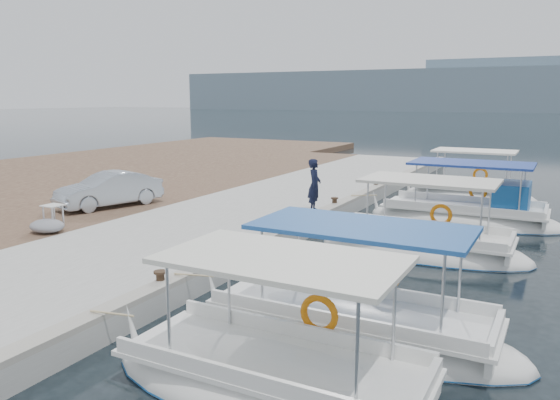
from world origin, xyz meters
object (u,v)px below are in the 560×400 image
object	(u,v)px
fishing_caique_d	(466,218)
fisherman	(314,185)
fishing_caique_e	(469,197)
fishing_caique_b	(351,332)
parked_car	(109,190)
fishing_caique_a	(274,387)
fishing_caique_c	(421,250)

from	to	relation	value
fishing_caique_d	fisherman	distance (m)	5.75
fisherman	fishing_caique_e	bearing A→B (deg)	-40.74
fishing_caique_d	fishing_caique_e	size ratio (longest dim) A/B	1.20
fishing_caique_b	fishing_caique_e	distance (m)	16.19
fishing_caique_e	fishing_caique_d	bearing A→B (deg)	-82.10
fishing_caique_b	fishing_caique_d	size ratio (longest dim) A/B	0.94
fisherman	fishing_caique_d	bearing A→B (deg)	-72.11
fishing_caique_d	parked_car	xyz separation A→B (m)	(-11.96, -5.63, 0.95)
fishing_caique_b	fishing_caique_d	distance (m)	11.21
parked_car	fishing_caique_b	bearing A→B (deg)	-7.74
fishing_caique_a	fishing_caique_c	bearing A→B (deg)	88.94
fisherman	parked_car	bearing A→B (deg)	97.85
fishing_caique_a	fishing_caique_b	xyz separation A→B (m)	(0.35, 2.44, -0.00)
fisherman	fishing_caique_c	bearing A→B (deg)	-127.49
fishing_caique_a	fishing_caique_d	size ratio (longest dim) A/B	0.84
fishing_caique_b	fisherman	xyz separation A→B (m)	(-4.51, 8.32, 1.32)
fishing_caique_e	fisherman	size ratio (longest dim) A/B	3.07
fishing_caique_d	fisherman	size ratio (longest dim) A/B	3.69
fishing_caique_a	fishing_caique_e	xyz separation A→B (m)	(-0.04, 18.62, -0.00)
fishing_caique_e	fishing_caique_c	bearing A→B (deg)	-88.80
fishing_caique_b	fishing_caique_a	bearing A→B (deg)	-98.09
fishing_caique_a	parked_car	size ratio (longest dim) A/B	1.51
fishing_caique_b	fishing_caique_e	size ratio (longest dim) A/B	1.13
fishing_caique_e	fisherman	xyz separation A→B (m)	(-4.12, -7.86, 1.32)
fishing_caique_a	fishing_caique_e	world-z (taller)	same
fishing_caique_b	parked_car	distance (m)	12.97
fishing_caique_d	fisherman	world-z (taller)	fisherman
fishing_caique_a	fishing_caique_c	size ratio (longest dim) A/B	0.95
fishing_caique_a	fishing_caique_d	distance (m)	13.67
fishing_caique_a	fisherman	bearing A→B (deg)	111.13
fishing_caique_b	fisherman	distance (m)	9.55
fishing_caique_c	fishing_caique_e	distance (m)	9.82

